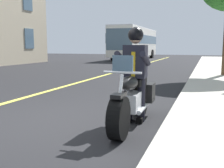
# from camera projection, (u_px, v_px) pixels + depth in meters

# --- Properties ---
(ground_plane) EXTENTS (80.00, 80.00, 0.00)m
(ground_plane) POSITION_uv_depth(u_px,v_px,m) (52.00, 122.00, 4.85)
(ground_plane) COLOR black
(motorcycle_main) EXTENTS (2.22, 0.63, 1.26)m
(motorcycle_main) POSITION_uv_depth(u_px,v_px,m) (132.00, 99.00, 4.71)
(motorcycle_main) COLOR black
(motorcycle_main) RESTS_ON ground_plane
(rider_main) EXTENTS (0.63, 0.56, 1.74)m
(rider_main) POSITION_uv_depth(u_px,v_px,m) (135.00, 66.00, 4.80)
(rider_main) COLOR black
(rider_main) RESTS_ON ground_plane
(bus_near) EXTENTS (11.05, 2.70, 3.30)m
(bus_near) POSITION_uv_depth(u_px,v_px,m) (135.00, 42.00, 28.23)
(bus_near) COLOR white
(bus_near) RESTS_ON ground_plane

